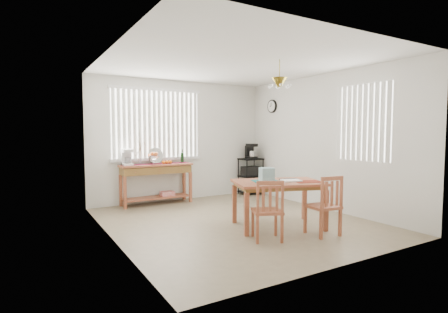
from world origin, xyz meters
TOP-DOWN VIEW (x-y plane):
  - ground at (0.00, 0.00)m, footprint 4.00×4.50m
  - room_shell at (0.00, 0.01)m, footprint 4.20×4.70m
  - sideboard at (-0.64, 2.02)m, footprint 1.48×0.42m
  - sideboard_items at (-0.89, 2.04)m, footprint 1.41×0.35m
  - wire_cart at (1.70, 2.00)m, footprint 0.51×0.40m
  - cart_items at (1.70, 2.01)m, footprint 0.20×0.24m
  - dining_table at (0.40, -0.62)m, footprint 1.55×1.26m
  - table_items at (0.24, -0.68)m, footprint 1.01×0.79m
  - chair_left at (-0.18, -1.09)m, footprint 0.52×0.52m
  - chair_right at (0.68, -1.32)m, footprint 0.44×0.44m

SIDE VIEW (x-z plane):
  - ground at x=0.00m, z-range -0.01..0.00m
  - chair_left at x=-0.18m, z-range -0.01..0.84m
  - chair_right at x=0.68m, z-range -0.01..0.87m
  - wire_cart at x=1.70m, z-range 0.09..0.95m
  - sideboard at x=-0.64m, z-range 0.21..1.04m
  - dining_table at x=0.40m, z-range 0.28..1.00m
  - table_items at x=0.24m, z-range 0.69..0.92m
  - sideboard_items at x=-0.89m, z-range 0.64..1.28m
  - cart_items at x=1.70m, z-range 0.85..1.20m
  - room_shell at x=0.00m, z-range 0.34..3.04m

